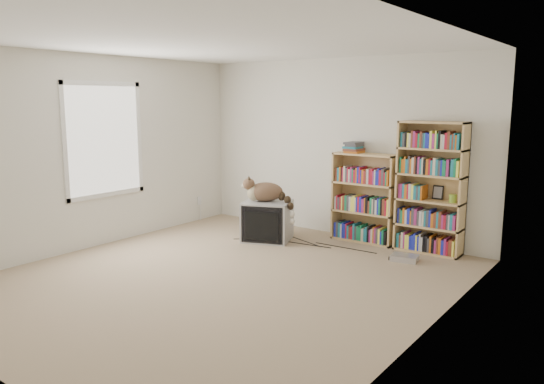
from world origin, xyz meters
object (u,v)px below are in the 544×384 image
Objects in this scene: crt_tv at (267,221)px; cat at (269,195)px; bookcase_tall at (431,191)px; dvd_player at (405,258)px; bookcase_short at (365,202)px.

crt_tv is 0.99× the size of cat.
cat is at bearing -159.07° from bookcase_tall.
cat is 1.99m from dvd_player.
bookcase_tall is at bearing -0.16° from bookcase_short.
crt_tv is 0.65× the size of bookcase_short.
crt_tv is 2.55× the size of dvd_player.
dvd_player is (1.92, 0.20, -0.24)m from crt_tv.
bookcase_tall is at bearing -20.40° from cat.
bookcase_short is at bearing -6.01° from cat.
crt_tv is 0.48× the size of bookcase_tall.
bookcase_tall reaches higher than dvd_player.
bookcase_tall is 1.37× the size of bookcase_short.
bookcase_short is at bearing 12.51° from crt_tv.
cat is 0.48× the size of bookcase_tall.
crt_tv is 1.95m from dvd_player.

